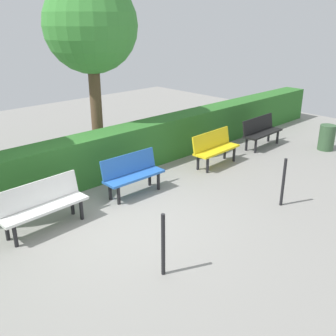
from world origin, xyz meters
The scene contains 10 objects.
ground_plane centered at (0.00, 0.00, 0.00)m, with size 21.27×21.27×0.00m, color gray.
bench_black centered at (-5.69, -0.75, 0.48)m, with size 1.52×0.51×0.86m.
bench_yellow centered at (-3.53, -0.70, 0.48)m, with size 1.44×0.51×0.86m.
bench_blue centered at (-0.92, -0.79, 0.48)m, with size 1.38×0.49×0.86m.
bench_white centered at (1.17, -0.75, 0.48)m, with size 1.62×0.53×0.86m.
hedge_row centered at (-1.06, -1.97, 0.54)m, with size 17.27×0.71×1.09m, color #2D6B28.
tree_near centered at (-1.75, -3.27, 3.33)m, with size 2.30×2.30×4.52m.
railing_post_mid centered at (-2.72, 1.73, 0.50)m, with size 0.06×0.06×1.00m, color black.
railing_post_far centered at (0.55, 1.73, 0.50)m, with size 0.06×0.06×1.00m, color black.
trash_bin centered at (-6.78, 0.73, 0.36)m, with size 0.44×0.44×0.72m, color #385938.
Camera 1 is at (3.84, 5.25, 3.57)m, focal length 41.58 mm.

